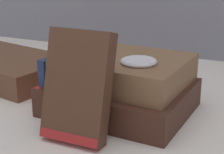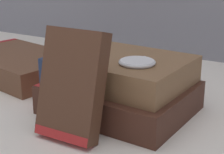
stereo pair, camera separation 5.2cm
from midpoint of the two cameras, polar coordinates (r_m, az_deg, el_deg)
The scene contains 7 objects.
ground_plane at distance 0.62m, azimuth -5.23°, elevation -4.03°, with size 3.00×3.00×0.00m, color silver.
book_flat_bottom at distance 0.59m, azimuth -1.81°, elevation -3.02°, with size 0.22×0.18×0.05m.
book_flat_top at distance 0.58m, azimuth -1.79°, elevation 1.11°, with size 0.21×0.17×0.04m.
book_side_left at distance 0.78m, azimuth -17.83°, elevation 1.51°, with size 0.27×0.20×0.05m.
book_leaning_front at distance 0.49m, azimuth -8.34°, elevation -2.00°, with size 0.09×0.06×0.15m.
pocket_watch at distance 0.53m, azimuth 1.32°, elevation 2.36°, with size 0.05×0.06×0.01m.
reading_glasses at distance 0.77m, azimuth 2.80°, elevation 0.60°, with size 0.11×0.05×0.00m.
Camera 1 is at (0.27, -0.51, 0.24)m, focal length 60.00 mm.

